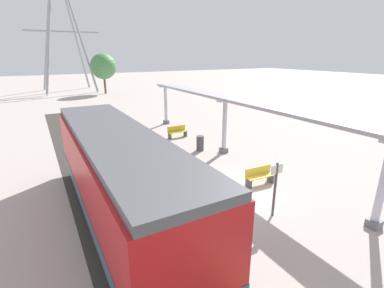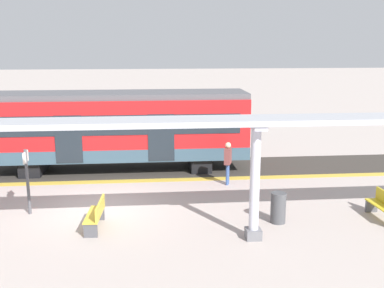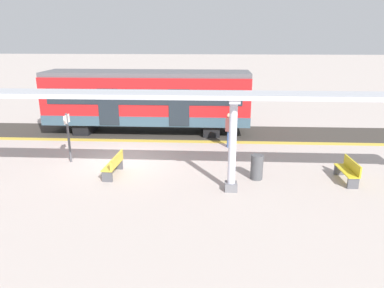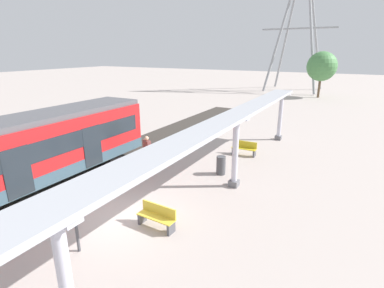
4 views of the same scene
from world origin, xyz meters
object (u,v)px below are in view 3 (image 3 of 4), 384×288
object	(u,v)px
bench_mid_platform	(114,165)
platform_info_sign	(68,133)
passenger_waiting_near_edge	(229,126)
trash_bin	(257,167)
bench_near_end	(348,171)
canopy_pillar_third	(232,145)
train_near_carriage	(148,101)

from	to	relation	value
bench_mid_platform	platform_info_sign	xyz separation A→B (m)	(-1.43, -2.36, 0.89)
passenger_waiting_near_edge	trash_bin	bearing A→B (deg)	12.67
bench_mid_platform	passenger_waiting_near_edge	xyz separation A→B (m)	(-4.01, 4.74, 0.64)
bench_near_end	passenger_waiting_near_edge	distance (m)	6.07
canopy_pillar_third	bench_mid_platform	xyz separation A→B (m)	(-1.20, -4.61, -1.28)
bench_near_end	platform_info_sign	world-z (taller)	platform_info_sign
bench_near_end	trash_bin	bearing A→B (deg)	-91.04
canopy_pillar_third	passenger_waiting_near_edge	size ratio (longest dim) A/B	1.96
passenger_waiting_near_edge	bench_mid_platform	bearing A→B (deg)	-49.78
train_near_carriage	passenger_waiting_near_edge	bearing A→B (deg)	59.63
train_near_carriage	canopy_pillar_third	world-z (taller)	train_near_carriage
trash_bin	platform_info_sign	distance (m)	8.19
passenger_waiting_near_edge	platform_info_sign	bearing A→B (deg)	-70.02
canopy_pillar_third	platform_info_sign	bearing A→B (deg)	-110.71
train_near_carriage	trash_bin	bearing A→B (deg)	38.92
platform_info_sign	passenger_waiting_near_edge	world-z (taller)	platform_info_sign
trash_bin	passenger_waiting_near_edge	world-z (taller)	passenger_waiting_near_edge
canopy_pillar_third	bench_mid_platform	distance (m)	4.93
canopy_pillar_third	bench_near_end	distance (m)	4.83
train_near_carriage	bench_mid_platform	bearing A→B (deg)	-2.01
bench_near_end	trash_bin	size ratio (longest dim) A/B	1.54
bench_near_end	train_near_carriage	bearing A→B (deg)	-127.28
train_near_carriage	passenger_waiting_near_edge	size ratio (longest dim) A/B	6.58
canopy_pillar_third	bench_near_end	world-z (taller)	canopy_pillar_third
canopy_pillar_third	passenger_waiting_near_edge	world-z (taller)	canopy_pillar_third
train_near_carriage	bench_near_end	distance (m)	11.27
bench_near_end	bench_mid_platform	world-z (taller)	same
platform_info_sign	passenger_waiting_near_edge	size ratio (longest dim) A/B	1.27
train_near_carriage	bench_mid_platform	world-z (taller)	train_near_carriage
bench_mid_platform	trash_bin	size ratio (longest dim) A/B	1.55
train_near_carriage	canopy_pillar_third	size ratio (longest dim) A/B	3.36
canopy_pillar_third	bench_near_end	bearing A→B (deg)	103.33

